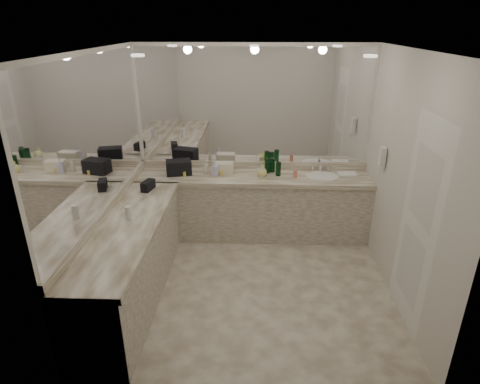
{
  "coord_description": "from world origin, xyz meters",
  "views": [
    {
      "loc": [
        0.04,
        -3.94,
        2.84
      ],
      "look_at": [
        -0.14,
        0.4,
        0.99
      ],
      "focal_mm": 30.0,
      "sensor_mm": 36.0,
      "label": 1
    }
  ],
  "objects_px": {
    "cream_cosmetic_case": "(224,168)",
    "hand_towel": "(347,175)",
    "black_toiletry_bag": "(179,167)",
    "soap_bottle_b": "(215,168)",
    "wall_phone": "(382,157)",
    "sink": "(322,177)",
    "soap_bottle_a": "(206,167)",
    "soap_bottle_c": "(262,170)"
  },
  "relations": [
    {
      "from": "black_toiletry_bag",
      "to": "cream_cosmetic_case",
      "type": "height_order",
      "value": "black_toiletry_bag"
    },
    {
      "from": "hand_towel",
      "to": "wall_phone",
      "type": "bearing_deg",
      "value": -63.12
    },
    {
      "from": "cream_cosmetic_case",
      "to": "soap_bottle_a",
      "type": "height_order",
      "value": "soap_bottle_a"
    },
    {
      "from": "cream_cosmetic_case",
      "to": "soap_bottle_a",
      "type": "relative_size",
      "value": 1.42
    },
    {
      "from": "soap_bottle_b",
      "to": "soap_bottle_c",
      "type": "bearing_deg",
      "value": -1.48
    },
    {
      "from": "sink",
      "to": "soap_bottle_b",
      "type": "bearing_deg",
      "value": -179.4
    },
    {
      "from": "hand_towel",
      "to": "soap_bottle_b",
      "type": "bearing_deg",
      "value": -178.76
    },
    {
      "from": "sink",
      "to": "wall_phone",
      "type": "relative_size",
      "value": 1.83
    },
    {
      "from": "sink",
      "to": "black_toiletry_bag",
      "type": "bearing_deg",
      "value": 179.74
    },
    {
      "from": "sink",
      "to": "black_toiletry_bag",
      "type": "height_order",
      "value": "black_toiletry_bag"
    },
    {
      "from": "black_toiletry_bag",
      "to": "soap_bottle_c",
      "type": "xyz_separation_m",
      "value": [
        1.14,
        -0.04,
        -0.01
      ]
    },
    {
      "from": "wall_phone",
      "to": "hand_towel",
      "type": "bearing_deg",
      "value": 116.88
    },
    {
      "from": "wall_phone",
      "to": "cream_cosmetic_case",
      "type": "height_order",
      "value": "wall_phone"
    },
    {
      "from": "wall_phone",
      "to": "cream_cosmetic_case",
      "type": "xyz_separation_m",
      "value": [
        -1.95,
        0.58,
        -0.37
      ]
    },
    {
      "from": "black_toiletry_bag",
      "to": "soap_bottle_c",
      "type": "height_order",
      "value": "black_toiletry_bag"
    },
    {
      "from": "sink",
      "to": "hand_towel",
      "type": "height_order",
      "value": "hand_towel"
    },
    {
      "from": "cream_cosmetic_case",
      "to": "hand_towel",
      "type": "relative_size",
      "value": 1.09
    },
    {
      "from": "hand_towel",
      "to": "soap_bottle_b",
      "type": "xyz_separation_m",
      "value": [
        -1.8,
        -0.04,
        0.08
      ]
    },
    {
      "from": "soap_bottle_a",
      "to": "soap_bottle_b",
      "type": "xyz_separation_m",
      "value": [
        0.13,
        -0.08,
        0.01
      ]
    },
    {
      "from": "black_toiletry_bag",
      "to": "cream_cosmetic_case",
      "type": "distance_m",
      "value": 0.62
    },
    {
      "from": "sink",
      "to": "wall_phone",
      "type": "bearing_deg",
      "value": -39.57
    },
    {
      "from": "black_toiletry_bag",
      "to": "hand_towel",
      "type": "bearing_deg",
      "value": 0.37
    },
    {
      "from": "sink",
      "to": "hand_towel",
      "type": "bearing_deg",
      "value": 4.0
    },
    {
      "from": "wall_phone",
      "to": "hand_towel",
      "type": "relative_size",
      "value": 1.0
    },
    {
      "from": "wall_phone",
      "to": "soap_bottle_a",
      "type": "height_order",
      "value": "wall_phone"
    },
    {
      "from": "black_toiletry_bag",
      "to": "soap_bottle_a",
      "type": "distance_m",
      "value": 0.37
    },
    {
      "from": "black_toiletry_bag",
      "to": "soap_bottle_b",
      "type": "xyz_separation_m",
      "value": [
        0.51,
        -0.02,
        0.01
      ]
    },
    {
      "from": "cream_cosmetic_case",
      "to": "hand_towel",
      "type": "xyz_separation_m",
      "value": [
        1.69,
        -0.06,
        -0.06
      ]
    },
    {
      "from": "sink",
      "to": "soap_bottle_a",
      "type": "distance_m",
      "value": 1.6
    },
    {
      "from": "wall_phone",
      "to": "soap_bottle_b",
      "type": "xyz_separation_m",
      "value": [
        -2.07,
        0.48,
        -0.35
      ]
    },
    {
      "from": "black_toiletry_bag",
      "to": "soap_bottle_c",
      "type": "distance_m",
      "value": 1.14
    },
    {
      "from": "hand_towel",
      "to": "soap_bottle_c",
      "type": "distance_m",
      "value": 1.17
    },
    {
      "from": "black_toiletry_bag",
      "to": "soap_bottle_b",
      "type": "bearing_deg",
      "value": -2.75
    },
    {
      "from": "wall_phone",
      "to": "soap_bottle_a",
      "type": "relative_size",
      "value": 1.31
    },
    {
      "from": "soap_bottle_b",
      "to": "soap_bottle_a",
      "type": "bearing_deg",
      "value": 149.38
    },
    {
      "from": "wall_phone",
      "to": "black_toiletry_bag",
      "type": "xyz_separation_m",
      "value": [
        -2.57,
        0.51,
        -0.35
      ]
    },
    {
      "from": "cream_cosmetic_case",
      "to": "hand_towel",
      "type": "height_order",
      "value": "cream_cosmetic_case"
    },
    {
      "from": "sink",
      "to": "cream_cosmetic_case",
      "type": "bearing_deg",
      "value": 176.65
    },
    {
      "from": "black_toiletry_bag",
      "to": "soap_bottle_b",
      "type": "relative_size",
      "value": 1.66
    },
    {
      "from": "sink",
      "to": "soap_bottle_c",
      "type": "bearing_deg",
      "value": -177.79
    },
    {
      "from": "wall_phone",
      "to": "soap_bottle_b",
      "type": "height_order",
      "value": "wall_phone"
    },
    {
      "from": "black_toiletry_bag",
      "to": "soap_bottle_b",
      "type": "height_order",
      "value": "soap_bottle_b"
    }
  ]
}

